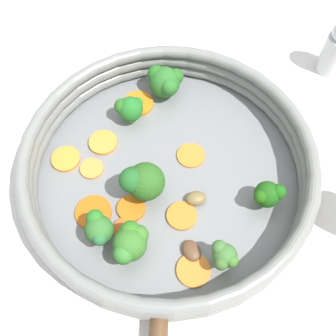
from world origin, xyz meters
The scene contains 24 objects.
ground_plane centered at (0.00, 0.00, 0.00)m, with size 4.00×4.00×0.00m, color silver.
skillet centered at (0.00, 0.00, 0.01)m, with size 0.36×0.36×0.01m, color gray.
skillet_rim_wall centered at (0.00, 0.00, 0.04)m, with size 0.37×0.37×0.05m.
skillet_rivet_left centered at (0.17, -0.05, 0.02)m, with size 0.01×0.01×0.01m, color gray.
skillet_rivet_right centered at (0.17, 0.02, 0.02)m, with size 0.01×0.01×0.01m, color gray.
carrot_slice_0 centered at (-0.01, -0.10, 0.01)m, with size 0.03×0.03×0.00m, color #F8953E.
carrot_slice_1 centered at (0.05, -0.05, 0.01)m, with size 0.04×0.04×0.01m, color orange.
carrot_slice_2 centered at (0.06, 0.01, 0.01)m, with size 0.04×0.04×0.00m, color orange.
carrot_slice_3 centered at (-0.03, -0.14, 0.01)m, with size 0.04×0.04×0.01m, color orange.
carrot_slice_4 centered at (0.08, -0.05, 0.01)m, with size 0.03×0.03×0.01m, color orange.
carrot_slice_5 centered at (-0.12, -0.04, 0.01)m, with size 0.04×0.04×0.01m, color orange.
carrot_slice_6 centered at (0.05, -0.10, 0.01)m, with size 0.05×0.05×0.00m, color orange.
carrot_slice_7 centered at (-0.03, 0.03, 0.01)m, with size 0.04×0.04×0.00m, color orange.
carrot_slice_8 centered at (-0.05, -0.09, 0.01)m, with size 0.04×0.04×0.01m, color orange.
carrot_slice_9 centered at (0.13, 0.03, 0.01)m, with size 0.04×0.04×0.00m, color orange.
broccoli_floret_0 centered at (0.05, 0.12, 0.04)m, with size 0.03×0.04×0.04m.
broccoli_floret_1 centered at (-0.09, -0.05, 0.04)m, with size 0.04×0.04×0.04m.
broccoli_floret_2 centered at (0.10, -0.05, 0.04)m, with size 0.05×0.04×0.05m.
broccoli_floret_3 centered at (0.03, -0.03, 0.05)m, with size 0.05×0.06×0.06m.
broccoli_floret_4 centered at (-0.14, 0.00, 0.04)m, with size 0.05×0.05×0.05m.
broccoli_floret_5 centered at (0.12, 0.06, 0.04)m, with size 0.03×0.03×0.04m.
broccoli_floret_6 centered at (0.09, -0.08, 0.04)m, with size 0.04×0.03×0.05m.
mushroom_piece_0 centered at (0.04, 0.03, 0.02)m, with size 0.03×0.02×0.01m, color olive.
mushroom_piece_1 centered at (0.11, 0.02, 0.02)m, with size 0.03×0.02×0.01m, color brown.
Camera 1 is at (0.25, -0.01, 0.47)m, focal length 42.00 mm.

